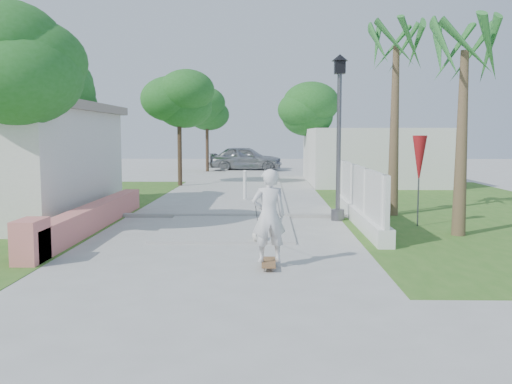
{
  "coord_description": "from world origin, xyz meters",
  "views": [
    {
      "loc": [
        0.98,
        -9.87,
        2.32
      ],
      "look_at": [
        0.74,
        2.23,
        1.1
      ],
      "focal_mm": 40.0,
      "sensor_mm": 36.0,
      "label": 1
    }
  ],
  "objects_px": {
    "street_lamp": "(339,131)",
    "bollard": "(245,184)",
    "patio_umbrella": "(419,160)",
    "skateboarder": "(268,216)",
    "parked_car": "(246,158)",
    "dog": "(258,235)"
  },
  "relations": [
    {
      "from": "bollard",
      "to": "dog",
      "type": "height_order",
      "value": "bollard"
    },
    {
      "from": "street_lamp",
      "to": "dog",
      "type": "xyz_separation_m",
      "value": [
        -2.12,
        -3.34,
        -2.24
      ]
    },
    {
      "from": "patio_umbrella",
      "to": "dog",
      "type": "height_order",
      "value": "patio_umbrella"
    },
    {
      "from": "street_lamp",
      "to": "parked_car",
      "type": "distance_m",
      "value": 21.69
    },
    {
      "from": "patio_umbrella",
      "to": "skateboarder",
      "type": "relative_size",
      "value": 0.82
    },
    {
      "from": "street_lamp",
      "to": "skateboarder",
      "type": "xyz_separation_m",
      "value": [
        -1.9,
        -5.49,
        -1.53
      ]
    },
    {
      "from": "patio_umbrella",
      "to": "parked_car",
      "type": "distance_m",
      "value": 22.99
    },
    {
      "from": "patio_umbrella",
      "to": "parked_car",
      "type": "height_order",
      "value": "patio_umbrella"
    },
    {
      "from": "dog",
      "to": "parked_car",
      "type": "xyz_separation_m",
      "value": [
        -1.19,
        24.72,
        0.61
      ]
    },
    {
      "from": "patio_umbrella",
      "to": "dog",
      "type": "bearing_deg",
      "value": -149.77
    },
    {
      "from": "street_lamp",
      "to": "bollard",
      "type": "xyz_separation_m",
      "value": [
        -2.7,
        4.5,
        -1.84
      ]
    },
    {
      "from": "dog",
      "to": "street_lamp",
      "type": "bearing_deg",
      "value": 67.0
    },
    {
      "from": "street_lamp",
      "to": "patio_umbrella",
      "type": "bearing_deg",
      "value": -27.76
    },
    {
      "from": "street_lamp",
      "to": "skateboarder",
      "type": "distance_m",
      "value": 6.01
    },
    {
      "from": "patio_umbrella",
      "to": "parked_car",
      "type": "relative_size",
      "value": 0.49
    },
    {
      "from": "street_lamp",
      "to": "parked_car",
      "type": "xyz_separation_m",
      "value": [
        -3.31,
        21.37,
        -1.63
      ]
    },
    {
      "from": "bollard",
      "to": "skateboarder",
      "type": "bearing_deg",
      "value": -85.44
    },
    {
      "from": "bollard",
      "to": "parked_car",
      "type": "relative_size",
      "value": 0.23
    },
    {
      "from": "parked_car",
      "to": "street_lamp",
      "type": "bearing_deg",
      "value": -167.36
    },
    {
      "from": "skateboarder",
      "to": "dog",
      "type": "relative_size",
      "value": 5.59
    },
    {
      "from": "patio_umbrella",
      "to": "skateboarder",
      "type": "bearing_deg",
      "value": -130.29
    },
    {
      "from": "patio_umbrella",
      "to": "skateboarder",
      "type": "xyz_separation_m",
      "value": [
        -3.8,
        -4.49,
        -0.79
      ]
    }
  ]
}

